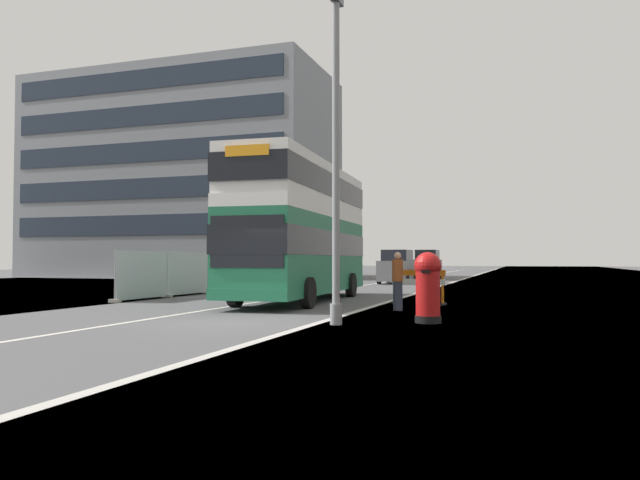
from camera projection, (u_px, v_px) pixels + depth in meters
ground at (249, 324)px, 15.29m from camera, size 140.00×280.00×0.10m
double_decker_bus at (302, 229)px, 23.22m from camera, size 3.23×11.22×5.10m
lamppost_foreground at (336, 167)px, 14.81m from camera, size 0.29×0.70×8.00m
red_pillar_postbox at (428, 284)px, 15.15m from camera, size 0.67×0.67×1.74m
roadworks_barrier at (418, 282)px, 21.43m from camera, size 1.93×0.81×1.20m
construction_site_fence at (266, 271)px, 35.16m from camera, size 0.44×27.40×1.95m
car_oncoming_near at (397, 268)px, 40.22m from camera, size 1.99×4.43×2.19m
car_receding_mid at (427, 265)px, 49.41m from camera, size 1.99×4.00×2.33m
bare_tree_far_verge_near at (228, 252)px, 52.19m from camera, size 2.55×2.42×4.50m
bare_tree_far_verge_mid at (316, 253)px, 71.23m from camera, size 2.55×2.08×4.33m
pedestrian_at_kerb at (398, 281)px, 18.80m from camera, size 0.34×0.34×1.79m
backdrop_office_block at (183, 178)px, 57.37m from camera, size 27.04×13.05×18.30m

